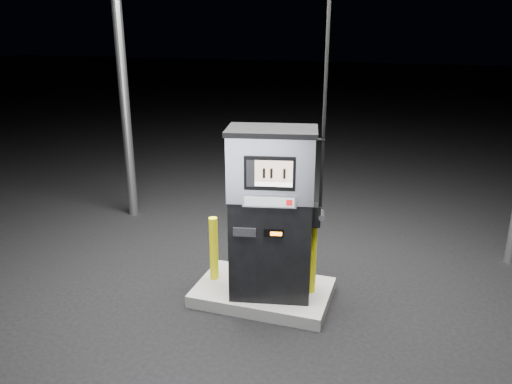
% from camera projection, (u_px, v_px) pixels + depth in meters
% --- Properties ---
extents(ground, '(80.00, 80.00, 0.00)m').
position_uv_depth(ground, '(263.00, 298.00, 6.07)').
color(ground, black).
rests_on(ground, ground).
extents(pump_island, '(1.60, 1.00, 0.15)m').
position_uv_depth(pump_island, '(263.00, 292.00, 6.05)').
color(pump_island, slate).
rests_on(pump_island, ground).
extents(fuel_dispenser, '(1.13, 0.77, 4.08)m').
position_uv_depth(fuel_dispenser, '(272.00, 213.00, 5.57)').
color(fuel_dispenser, black).
rests_on(fuel_dispenser, pump_island).
extents(bollard_left, '(0.13, 0.13, 0.81)m').
position_uv_depth(bollard_left, '(214.00, 249.00, 6.10)').
color(bollard_left, '#F8F20D').
rests_on(bollard_left, pump_island).
extents(bollard_right, '(0.18, 0.18, 1.01)m').
position_uv_depth(bollard_right, '(311.00, 252.00, 5.78)').
color(bollard_right, '#F8F20D').
rests_on(bollard_right, pump_island).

